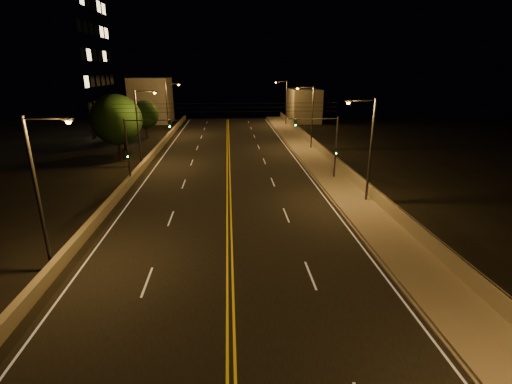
{
  "coord_description": "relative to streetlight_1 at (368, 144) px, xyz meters",
  "views": [
    {
      "loc": [
        0.11,
        -7.43,
        11.0
      ],
      "look_at": [
        2.0,
        18.0,
        2.5
      ],
      "focal_mm": 26.0,
      "sensor_mm": 36.0,
      "label": 1
    }
  ],
  "objects": [
    {
      "name": "parapet_wall",
      "position": [
        0.94,
        -1.88,
        -4.29
      ],
      "size": [
        0.3,
        120.0,
        1.0
      ],
      "primitive_type": "cube",
      "color": "gray",
      "rests_on": "sidewalk"
    },
    {
      "name": "streetlight_4",
      "position": [
        -21.42,
        -9.69,
        0.0
      ],
      "size": [
        2.55,
        0.28,
        8.78
      ],
      "color": "#2D2D33",
      "rests_on": "ground"
    },
    {
      "name": "streetlight_5",
      "position": [
        -21.42,
        14.06,
        0.0
      ],
      "size": [
        2.55,
        0.28,
        8.78
      ],
      "color": "#2D2D33",
      "rests_on": "ground"
    },
    {
      "name": "streetlight_3",
      "position": [
        0.0,
        45.85,
        0.0
      ],
      "size": [
        2.55,
        0.28,
        8.78
      ],
      "color": "#2D2D33",
      "rests_on": "ground"
    },
    {
      "name": "traffic_signal_left",
      "position": [
        -20.35,
        7.2,
        -1.02
      ],
      "size": [
        5.11,
        0.31,
        6.5
      ],
      "color": "#2D2D33",
      "rests_on": "ground"
    },
    {
      "name": "overhead_wires",
      "position": [
        -11.51,
        7.62,
        2.31
      ],
      "size": [
        22.0,
        0.03,
        0.83
      ],
      "color": "black"
    },
    {
      "name": "streetlight_2",
      "position": [
        0.0,
        22.15,
        0.0
      ],
      "size": [
        2.55,
        0.28,
        8.78
      ],
      "color": "#2D2D33",
      "rests_on": "ground"
    },
    {
      "name": "streetlight_1",
      "position": [
        0.0,
        0.0,
        0.0
      ],
      "size": [
        2.55,
        0.28,
        8.78
      ],
      "color": "#2D2D33",
      "rests_on": "ground"
    },
    {
      "name": "lane_markings",
      "position": [
        -11.51,
        -1.96,
        -5.07
      ],
      "size": [
        17.32,
        116.0,
        0.0
      ],
      "color": "silver",
      "rests_on": "road"
    },
    {
      "name": "tree_2",
      "position": [
        -24.98,
        33.21,
        -1.21
      ],
      "size": [
        4.55,
        4.55,
        6.16
      ],
      "color": "black",
      "rests_on": "ground"
    },
    {
      "name": "building_tower",
      "position": [
        -43.11,
        32.42,
        9.65
      ],
      "size": [
        24.0,
        15.0,
        30.63
      ],
      "color": "gray",
      "rests_on": "ground"
    },
    {
      "name": "tree_0",
      "position": [
        -24.86,
        16.99,
        0.07
      ],
      "size": [
        6.05,
        6.05,
        8.19
      ],
      "color": "black",
      "rests_on": "ground"
    },
    {
      "name": "streetlight_6",
      "position": [
        -21.42,
        35.72,
        0.0
      ],
      "size": [
        2.55,
        0.28,
        8.78
      ],
      "color": "#2D2D33",
      "rests_on": "ground"
    },
    {
      "name": "tree_1",
      "position": [
        -26.02,
        23.71,
        -0.82
      ],
      "size": [
        5.0,
        5.0,
        6.78
      ],
      "color": "black",
      "rests_on": "ground"
    },
    {
      "name": "jersey_barrier",
      "position": [
        -21.32,
        -1.88,
        -4.69
      ],
      "size": [
        0.45,
        120.0,
        0.8
      ],
      "primitive_type": "cube",
      "color": "gray",
      "rests_on": "ground"
    },
    {
      "name": "road",
      "position": [
        -11.51,
        -1.88,
        -5.08
      ],
      "size": [
        18.0,
        120.0,
        0.02
      ],
      "primitive_type": "cube",
      "color": "black",
      "rests_on": "ground"
    },
    {
      "name": "sidewalk",
      "position": [
        -0.71,
        -1.88,
        -4.94
      ],
      "size": [
        3.6,
        120.0,
        0.3
      ],
      "primitive_type": "cube",
      "color": "slate",
      "rests_on": "ground"
    },
    {
      "name": "distant_building_right",
      "position": [
        4.99,
        51.7,
        -1.65
      ],
      "size": [
        6.0,
        10.0,
        6.89
      ],
      "primitive_type": "cube",
      "color": "gray",
      "rests_on": "ground"
    },
    {
      "name": "distant_building_left",
      "position": [
        -27.51,
        52.44,
        -0.47
      ],
      "size": [
        8.0,
        8.0,
        9.24
      ],
      "primitive_type": "cube",
      "color": "gray",
      "rests_on": "ground"
    },
    {
      "name": "traffic_signal_right",
      "position": [
        -1.47,
        7.2,
        -1.02
      ],
      "size": [
        5.11,
        0.31,
        6.5
      ],
      "color": "#2D2D33",
      "rests_on": "ground"
    },
    {
      "name": "curb",
      "position": [
        -2.58,
        -1.88,
        -5.02
      ],
      "size": [
        0.14,
        120.0,
        0.15
      ],
      "primitive_type": "cube",
      "color": "slate",
      "rests_on": "ground"
    },
    {
      "name": "parapet_rail",
      "position": [
        0.94,
        -1.88,
        -3.76
      ],
      "size": [
        0.06,
        120.0,
        0.06
      ],
      "primitive_type": "cylinder",
      "rotation": [
        1.57,
        0.0,
        0.0
      ],
      "color": "black",
      "rests_on": "parapet_wall"
    }
  ]
}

